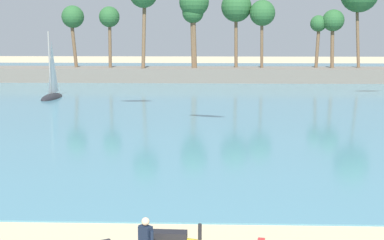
# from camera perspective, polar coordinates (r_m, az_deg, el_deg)

# --- Properties ---
(sea) EXTENTS (220.00, 91.66, 0.06)m
(sea) POSITION_cam_1_polar(r_m,az_deg,el_deg) (63.27, 1.95, 3.65)
(sea) COLOR teal
(sea) RESTS_ON ground
(palm_headland) EXTENTS (98.02, 6.26, 13.53)m
(palm_headland) POSITION_cam_1_polar(r_m,az_deg,el_deg) (68.85, 3.66, 7.11)
(palm_headland) COLOR slate
(palm_headland) RESTS_ON ground
(sailboat_near_shore) EXTENTS (1.59, 4.75, 6.81)m
(sailboat_near_shore) POSITION_cam_1_polar(r_m,az_deg,el_deg) (53.05, -14.71, 2.93)
(sailboat_near_shore) COLOR black
(sailboat_near_shore) RESTS_ON sea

